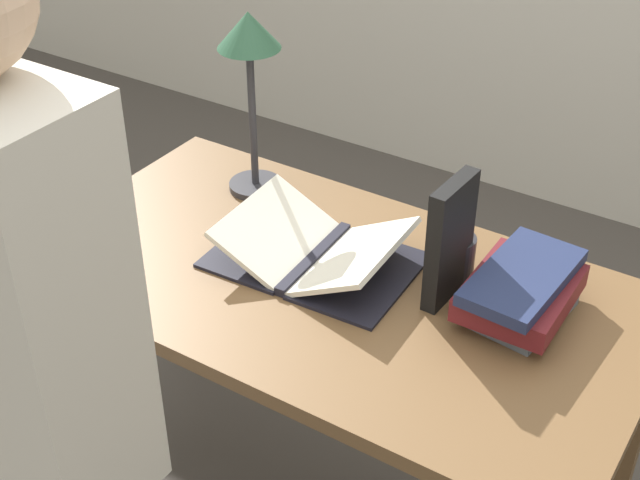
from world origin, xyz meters
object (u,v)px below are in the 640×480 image
object	(u,v)px
person_reader	(42,449)
book_standing_upright	(450,241)
book_stack_tall	(520,292)
reading_lamp	(250,56)
coffee_mug	(453,257)
open_book	(314,251)

from	to	relation	value
person_reader	book_standing_upright	bearing A→B (deg)	-112.49
book_stack_tall	reading_lamp	xyz separation A→B (m)	(-0.74, 0.12, 0.29)
book_stack_tall	reading_lamp	distance (m)	0.80
reading_lamp	person_reader	xyz separation A→B (m)	(0.26, -0.93, -0.28)
reading_lamp	person_reader	distance (m)	1.00
book_standing_upright	reading_lamp	distance (m)	0.64
reading_lamp	coffee_mug	size ratio (longest dim) A/B	3.75
coffee_mug	person_reader	size ratio (longest dim) A/B	0.07
person_reader	open_book	bearing A→B (deg)	-92.63
book_standing_upright	person_reader	world-z (taller)	person_reader
open_book	person_reader	world-z (taller)	person_reader
open_book	reading_lamp	xyz separation A→B (m)	(-0.29, 0.19, 0.32)
book_standing_upright	book_stack_tall	bearing A→B (deg)	11.53
book_stack_tall	book_standing_upright	distance (m)	0.17
book_stack_tall	book_standing_upright	world-z (taller)	book_standing_upright
person_reader	coffee_mug	bearing A→B (deg)	-109.82
coffee_mug	person_reader	distance (m)	0.91
coffee_mug	book_standing_upright	bearing A→B (deg)	-75.91
person_reader	book_stack_tall	bearing A→B (deg)	-120.46
book_stack_tall	person_reader	xyz separation A→B (m)	(-0.48, -0.81, 0.01)
book_standing_upright	reading_lamp	size ratio (longest dim) A/B	0.60
open_book	book_standing_upright	bearing A→B (deg)	6.78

